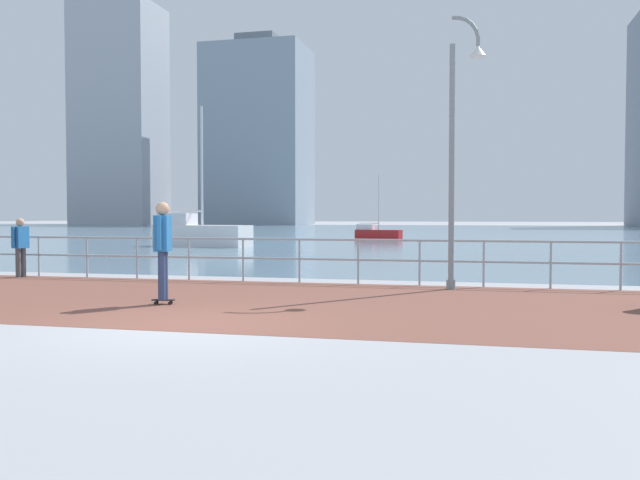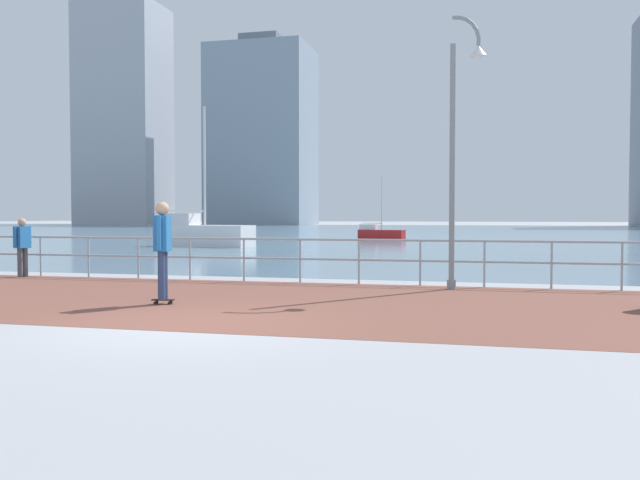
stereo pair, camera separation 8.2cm
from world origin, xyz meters
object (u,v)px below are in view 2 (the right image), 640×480
object	(u,v)px
skateboarder	(163,243)
sailboat_white	(380,233)
lamppost	(459,139)
sailboat_teal	(202,233)
bystander	(22,243)

from	to	relation	value
skateboarder	sailboat_white	xyz separation A→B (m)	(-0.99, 31.74, -0.70)
lamppost	sailboat_teal	distance (m)	21.63
sailboat_teal	sailboat_white	distance (m)	13.45
skateboarder	bystander	distance (m)	7.11
bystander	sailboat_white	world-z (taller)	sailboat_white
lamppost	sailboat_teal	world-z (taller)	sailboat_teal
lamppost	sailboat_white	size ratio (longest dim) A/B	1.40
sailboat_teal	skateboarder	bearing A→B (deg)	-67.86
skateboarder	lamppost	bearing A→B (deg)	35.93
sailboat_white	sailboat_teal	bearing A→B (deg)	-123.05
bystander	sailboat_teal	xyz separation A→B (m)	(-2.39, 16.55, -0.20)
skateboarder	sailboat_teal	size ratio (longest dim) A/B	0.26
sailboat_white	skateboarder	bearing A→B (deg)	-88.20
bystander	lamppost	bearing A→B (deg)	-1.52
sailboat_teal	sailboat_white	size ratio (longest dim) A/B	1.70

